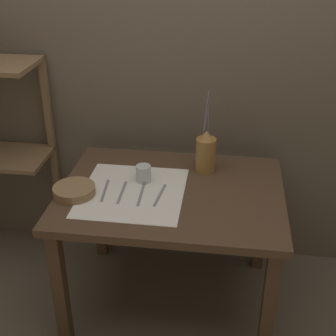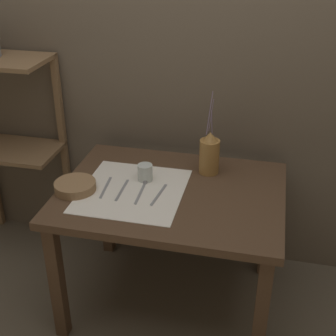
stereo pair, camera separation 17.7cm
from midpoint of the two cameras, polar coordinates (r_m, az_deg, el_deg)
ground_plane at (r=2.70m, az=2.31°, el=-15.71°), size 12.00×12.00×0.00m
stone_wall_back at (r=2.56m, az=5.12°, el=12.79°), size 7.00×0.06×2.40m
wooden_table at (r=2.32m, az=2.60°, el=-4.77°), size 1.08×0.82×0.71m
wooden_shelf_unit at (r=2.84m, az=-17.17°, el=5.83°), size 0.57×0.34×1.22m
linen_cloth at (r=2.27m, az=-2.12°, el=-2.80°), size 0.49×0.52×0.00m
pitcher_with_flowers at (r=2.40m, az=7.18°, el=1.66°), size 0.10×0.10×0.44m
wooden_bowl at (r=2.29m, az=-9.09°, el=-2.27°), size 0.20×0.20×0.04m
glass_tumbler_near at (r=2.33m, az=-0.64°, el=-0.59°), size 0.07×0.07×0.08m
fork_outer at (r=2.29m, az=-5.43°, el=-2.42°), size 0.03×0.20×0.00m
knife_center at (r=2.27m, az=-3.41°, el=-2.75°), size 0.02×0.20×0.00m
spoon_outer at (r=2.29m, az=-0.82°, el=-2.33°), size 0.03×0.21×0.02m
fork_inner at (r=2.23m, az=1.15°, el=-3.32°), size 0.04×0.20×0.00m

